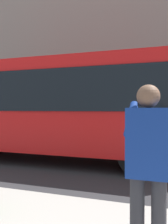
{
  "coord_description": "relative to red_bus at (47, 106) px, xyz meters",
  "views": [
    {
      "loc": [
        0.25,
        7.29,
        1.63
      ],
      "look_at": [
        2.53,
        0.71,
        1.52
      ],
      "focal_mm": 39.38,
      "sensor_mm": 36.0,
      "label": 1
    }
  ],
  "objects": [
    {
      "name": "red_bus",
      "position": [
        0.0,
        0.0,
        0.0
      ],
      "size": [
        9.05,
        2.54,
        3.08
      ],
      "color": "red",
      "rests_on": "ground_plane"
    },
    {
      "name": "pedestrian_photographer",
      "position": [
        -3.5,
        4.57,
        -0.54
      ],
      "size": [
        0.53,
        0.52,
        1.7
      ],
      "color": "#2D2D33",
      "rests_on": "sidewalk_curb"
    }
  ]
}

